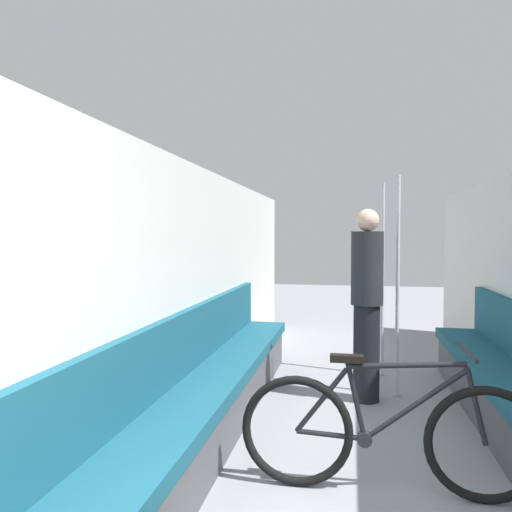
# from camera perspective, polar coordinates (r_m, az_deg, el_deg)

# --- Properties ---
(wall_left) EXTENTS (0.10, 9.16, 2.16)m
(wall_left) POSITION_cam_1_polar(r_m,az_deg,el_deg) (4.09, -8.47, -4.44)
(wall_left) COLOR silver
(wall_left) RESTS_ON ground
(bench_seat_row_left) EXTENTS (0.49, 4.84, 0.98)m
(bench_seat_row_left) POSITION_cam_1_polar(r_m,az_deg,el_deg) (3.98, -5.63, -15.85)
(bench_seat_row_left) COLOR #4C4C51
(bench_seat_row_left) RESTS_ON ground
(bicycle) EXTENTS (1.80, 0.46, 0.90)m
(bicycle) POSITION_cam_1_polar(r_m,az_deg,el_deg) (3.28, 14.80, -19.09)
(bicycle) COLOR black
(bicycle) RESTS_ON ground
(grab_pole_near) EXTENTS (0.08, 0.08, 2.14)m
(grab_pole_near) POSITION_cam_1_polar(r_m,az_deg,el_deg) (5.72, 14.23, -2.94)
(grab_pole_near) COLOR gray
(grab_pole_near) RESTS_ON ground
(grab_pole_far) EXTENTS (0.08, 0.08, 2.14)m
(grab_pole_far) POSITION_cam_1_polar(r_m,az_deg,el_deg) (5.03, 15.87, -3.67)
(grab_pole_far) COLOR gray
(grab_pole_far) RESTS_ON ground
(passenger_standing) EXTENTS (0.30, 0.30, 1.81)m
(passenger_standing) POSITION_cam_1_polar(r_m,az_deg,el_deg) (4.82, 12.56, -5.13)
(passenger_standing) COLOR black
(passenger_standing) RESTS_ON ground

